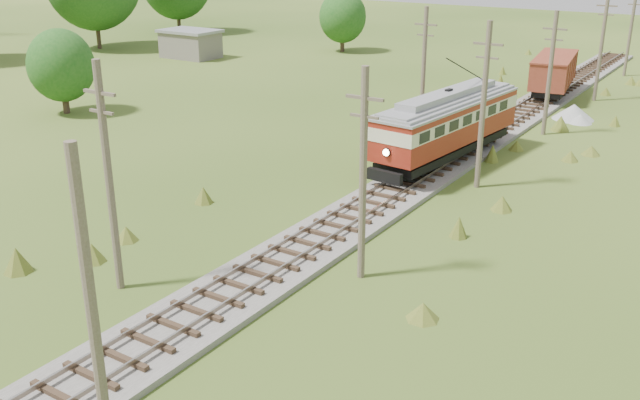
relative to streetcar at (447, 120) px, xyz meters
The scene contains 15 objects.
railbed_main 2.55m from the streetcar, 89.90° to the left, with size 3.60×96.00×0.57m.
streetcar is the anchor object (origin of this frame).
gondola 22.38m from the streetcar, 90.00° to the left, with size 4.26×9.31×2.98m.
gravel_pile 16.07m from the streetcar, 76.52° to the left, with size 3.18×3.38×1.16m.
utility_pole_r_1 29.08m from the streetcar, 83.87° to the right, with size 0.30×0.30×8.80m.
utility_pole_r_2 16.30m from the streetcar, 78.25° to the right, with size 1.60×0.30×8.60m.
utility_pole_r_3 4.70m from the streetcar, 41.90° to the right, with size 1.60×0.30×9.00m.
utility_pole_r_4 10.68m from the streetcar, 73.50° to the left, with size 1.60×0.30×8.40m.
utility_pole_r_5 23.45m from the streetcar, 81.64° to the left, with size 1.60×0.30×8.90m.
utility_pole_r_6 36.31m from the streetcar, 84.94° to the left, with size 1.60×0.30×8.70m.
utility_pole_l_a 22.35m from the streetcar, 100.87° to the right, with size 1.60×0.30×9.00m.
utility_pole_l_b 7.79m from the streetcar, 126.29° to the left, with size 1.60×0.30×8.60m.
tree_mid_a 44.16m from the streetcar, 129.37° to the left, with size 5.46×5.46×7.03m.
tree_mid_c 30.26m from the streetcar, behind, with size 5.04×5.04×6.49m.
shed 45.25m from the streetcar, 152.16° to the left, with size 6.40×4.40×3.10m.
Camera 1 is at (16.13, -4.82, 13.15)m, focal length 40.00 mm.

